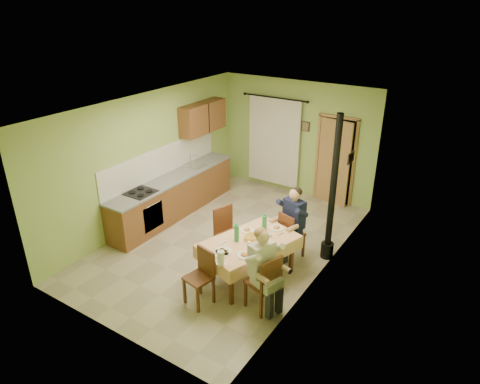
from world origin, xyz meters
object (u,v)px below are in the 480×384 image
Objects in this scene: chair_right at (263,293)px; chair_left at (229,243)px; dining_table at (249,259)px; stove_flue at (331,209)px; man_far at (293,215)px; man_right at (263,261)px; chair_near at (200,288)px; chair_far at (291,243)px.

chair_left reaches higher than chair_right.
dining_table is 0.67× the size of stove_flue.
man_far is 1.00× the size of man_right.
chair_right is at bearing -143.25° from chair_near.
chair_left is at bearing 168.09° from dining_table.
chair_left is at bearing 71.50° from man_right.
chair_right is at bearing 70.77° from chair_left.
chair_near is at bearing 31.56° from chair_left.
chair_far is 0.68× the size of man_right.
man_far is (0.00, 0.01, 0.59)m from chair_far.
chair_right is 1.73m from man_far.
stove_flue is at bearing 48.14° from chair_far.
chair_near is (-0.31, -1.00, -0.09)m from dining_table.
chair_near is at bearing 133.77° from man_right.
man_far is at bearing 90.28° from dining_table.
man_right is at bearing -62.44° from man_far.
chair_far is 0.94× the size of chair_left.
chair_left is 0.72× the size of man_right.
stove_flue is (0.60, 0.35, 0.74)m from chair_far.
chair_right is (0.92, 0.43, 0.00)m from chair_near.
chair_near reaches higher than chair_far.
chair_right is at bearing -25.78° from dining_table.
stove_flue is (1.57, 1.00, 0.73)m from chair_left.
dining_table is 1.98× the size of chair_near.
chair_right is 2.09m from stove_flue.
chair_near is 0.95× the size of chair_left.
man_far is at bearing 28.64° from chair_right.
chair_right is (0.61, -0.57, -0.09)m from dining_table.
man_far is (0.31, 1.03, 0.50)m from dining_table.
stove_flue is (0.90, 1.37, 0.64)m from dining_table.
dining_table is 1.35× the size of man_far.
stove_flue is (1.22, 2.37, 0.74)m from chair_near.
chair_left reaches higher than chair_near.
man_far is at bearing 141.09° from chair_left.
man_right is (0.29, -1.58, 0.59)m from chair_far.
man_right is (1.26, -0.94, 0.59)m from chair_left.
stove_flue is (0.29, 1.94, 0.73)m from chair_right.
stove_flue reaches higher than chair_far.
chair_near is 1.42m from chair_left.
chair_right is 0.59m from man_right.
chair_far is 0.34× the size of stove_flue.
chair_left is (-1.28, 0.94, 0.00)m from chair_right.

